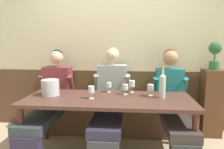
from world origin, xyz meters
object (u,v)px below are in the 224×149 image
Objects in this scene: wine_glass_by_bottle at (132,84)px; wine_glass_mid_right at (109,85)px; wine_glass_near_bucket at (150,88)px; wine_glass_center_rear at (91,90)px; person_center_right_seat at (173,99)px; wall_bench at (113,114)px; wine_bottle_clear_water at (162,85)px; ice_bucket at (50,87)px; potted_plant at (215,53)px; wine_glass_center_front at (125,87)px; person_center_left_seat at (110,98)px; dining_table at (108,104)px; person_left_seat at (50,98)px.

wine_glass_mid_right is (-0.31, -0.01, -0.02)m from wine_glass_by_bottle.
wine_glass_center_rear is at bearing -164.24° from wine_glass_near_bucket.
person_center_right_seat is at bearing 29.05° from wine_glass_near_bucket.
wall_bench is at bearing 128.98° from wine_glass_by_bottle.
wine_glass_mid_right is at bearing 160.36° from wine_bottle_clear_water.
potted_plant is at bearing 16.11° from ice_bucket.
wall_bench is 17.39× the size of wine_glass_center_front.
wine_glass_near_bucket is (-0.13, 0.09, -0.06)m from wine_bottle_clear_water.
wine_glass_by_bottle is 1.05× the size of wine_glass_center_rear.
wine_glass_center_front is at bearing -27.47° from wine_glass_mid_right.
person_center_right_seat is 8.94× the size of wine_glass_near_bucket.
wine_glass_mid_right is (-0.02, -0.03, 0.18)m from person_center_left_seat.
ice_bucket is (-1.57, -0.26, 0.18)m from person_center_right_seat.
potted_plant is at bearing 14.06° from person_center_left_seat.
person_left_seat is (-0.85, 0.32, -0.02)m from dining_table.
person_center_right_seat is at bearing 1.65° from wine_glass_mid_right.
wine_glass_by_bottle is (1.03, 0.25, 0.02)m from ice_bucket.
dining_table is at bearing 16.05° from wine_glass_center_rear.
dining_table is 5.34× the size of wine_bottle_clear_water.
person_center_left_seat is at bearing 176.13° from wine_glass_by_bottle.
person_center_right_seat is (0.83, 0.32, 0.00)m from dining_table.
wine_glass_center_rear is at bearing -11.77° from ice_bucket.
dining_table is at bearing -133.03° from wine_glass_by_bottle.
wine_glass_near_bucket is at bearing -150.95° from person_center_right_seat.
wine_glass_near_bucket is (1.26, 0.09, -0.00)m from ice_bucket.
wine_bottle_clear_water is at bearing -19.64° from wine_glass_mid_right.
wine_bottle_clear_water is (-0.18, -0.26, 0.24)m from person_center_right_seat.
wine_bottle_clear_water is at bearing -34.50° from wine_glass_by_bottle.
potted_plant is (1.26, 0.51, 0.42)m from wine_glass_center_front.
wall_bench is 0.75m from dining_table.
potted_plant is (1.66, 0.75, 0.41)m from wine_glass_center_rear.
wine_bottle_clear_water is 2.61× the size of wine_glass_near_bucket.
dining_table is 0.33m from person_center_left_seat.
potted_plant is at bearing 25.37° from dining_table.
ice_bucket is 1.06m from wine_glass_by_bottle.
person_left_seat is 1.69m from person_center_right_seat.
wine_glass_mid_right is at bearing -117.81° from person_center_left_seat.
wine_glass_near_bucket is at bearing -15.72° from wine_glass_mid_right.
wine_bottle_clear_water is at bearing -33.43° from wine_glass_near_bucket.
person_left_seat is 2.43m from potted_plant.
wine_bottle_clear_water is (0.65, 0.06, 0.24)m from dining_table.
person_center_left_seat is at bearing -165.94° from potted_plant.
person_center_left_seat reaches higher than ice_bucket.
wall_bench is 1.07m from wine_bottle_clear_water.
person_left_seat is (-0.85, -0.34, 0.34)m from wall_bench.
wine_bottle_clear_water reaches higher than ice_bucket.
wine_glass_by_bottle reaches higher than wine_glass_center_rear.
dining_table is 1.56× the size of person_center_right_seat.
person_center_left_seat is at bearing 0.54° from person_left_seat.
wine_bottle_clear_water is at bearing -15.38° from wine_glass_center_front.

